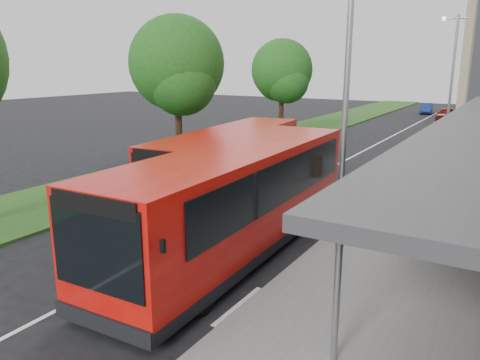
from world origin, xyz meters
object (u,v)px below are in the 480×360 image
at_px(bus_main, 237,200).
at_px(car_near, 446,114).
at_px(lamp_post_near, 343,86).
at_px(tree_mid, 177,70).
at_px(bollard, 452,152).
at_px(car_far, 426,108).
at_px(lamp_post_far, 451,73).
at_px(litter_bin, 423,177).
at_px(bus_second, 230,163).
at_px(tree_far, 282,74).

xyz_separation_m(bus_main, car_near, (0.28, 37.82, -0.90)).
relative_size(lamp_post_near, car_near, 2.15).
relative_size(tree_mid, bus_main, 0.72).
height_order(bollard, car_far, bollard).
xyz_separation_m(lamp_post_far, bus_main, (-2.49, -21.30, -3.18)).
height_order(tree_mid, litter_bin, tree_mid).
bearing_deg(bus_second, car_far, 83.52).
bearing_deg(tree_far, bus_main, -67.01).
bearing_deg(lamp_post_far, tree_far, -175.13).
bearing_deg(tree_far, car_near, 62.96).
height_order(tree_mid, bollard, tree_mid).
distance_m(tree_mid, bollard, 15.17).
bearing_deg(litter_bin, tree_far, 137.70).
bearing_deg(car_near, car_far, 112.07).
distance_m(lamp_post_far, bus_second, 17.89).
xyz_separation_m(litter_bin, car_far, (-5.89, 34.51, -0.09)).
xyz_separation_m(tree_mid, litter_bin, (11.98, 1.10, -4.31)).
relative_size(lamp_post_far, bus_second, 0.81).
xyz_separation_m(bus_second, car_far, (0.64, 39.30, -0.83)).
bearing_deg(litter_bin, bollard, 87.85).
bearing_deg(lamp_post_far, bus_main, -96.68).
bearing_deg(tree_mid, bus_second, -34.09).
relative_size(tree_mid, bus_second, 0.78).
distance_m(bus_main, bollard, 16.65).
bearing_deg(bus_main, bollard, 75.68).
distance_m(lamp_post_near, litter_bin, 9.15).
bearing_deg(bollard, tree_mid, -147.20).
relative_size(tree_mid, lamp_post_near, 0.96).
height_order(lamp_post_far, bus_main, lamp_post_far).
bearing_deg(car_near, bollard, -83.80).
distance_m(tree_mid, car_far, 36.40).
distance_m(tree_far, bus_second, 16.90).
bearing_deg(car_far, tree_far, -112.29).
bearing_deg(tree_far, tree_mid, -90.00).
bearing_deg(car_far, bus_second, -98.77).
xyz_separation_m(lamp_post_far, car_far, (-5.04, 22.66, -4.15)).
bearing_deg(bus_main, car_near, 87.75).
xyz_separation_m(lamp_post_far, bollard, (1.10, -5.07, -4.03)).
relative_size(car_near, car_far, 1.07).
xyz_separation_m(lamp_post_near, car_far, (-5.04, 42.66, -4.15)).
distance_m(tree_mid, litter_bin, 12.78).
distance_m(bus_second, car_far, 39.31).
distance_m(tree_mid, bus_main, 12.50).
bearing_deg(car_near, litter_bin, -86.37).
distance_m(tree_mid, car_near, 31.08).
distance_m(bus_second, litter_bin, 8.13).
bearing_deg(bus_main, tree_mid, 134.11).
xyz_separation_m(tree_mid, bus_second, (5.45, -3.69, -3.57)).
relative_size(bus_second, bollard, 9.22).
xyz_separation_m(bollard, car_far, (-6.14, 27.73, -0.11)).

